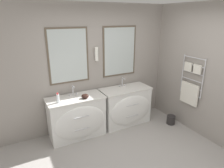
% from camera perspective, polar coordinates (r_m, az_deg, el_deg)
% --- Properties ---
extents(wall_back, '(4.91, 0.15, 2.60)m').
position_cam_1_polar(wall_back, '(4.27, -4.42, 4.92)').
color(wall_back, gray).
rests_on(wall_back, ground_plane).
extents(wall_right, '(0.13, 3.71, 2.60)m').
position_cam_1_polar(wall_right, '(4.46, 21.65, 3.98)').
color(wall_right, gray).
rests_on(wall_right, ground_plane).
extents(vanity_left, '(1.11, 0.58, 0.84)m').
position_cam_1_polar(vanity_left, '(4.09, -9.94, -9.36)').
color(vanity_left, white).
rests_on(vanity_left, ground_plane).
extents(vanity_right, '(1.11, 0.58, 0.84)m').
position_cam_1_polar(vanity_right, '(4.51, 3.95, -6.28)').
color(vanity_right, white).
rests_on(vanity_right, ground_plane).
extents(faucet_left, '(0.17, 0.13, 0.21)m').
position_cam_1_polar(faucet_left, '(4.02, -11.06, -1.86)').
color(faucet_left, silver).
rests_on(faucet_left, vanity_left).
extents(faucet_right, '(0.17, 0.13, 0.21)m').
position_cam_1_polar(faucet_right, '(4.45, 3.04, 0.52)').
color(faucet_right, silver).
rests_on(faucet_right, vanity_right).
extents(toiletry_bottle, '(0.05, 0.05, 0.19)m').
position_cam_1_polar(toiletry_bottle, '(3.75, -15.20, -3.93)').
color(toiletry_bottle, silver).
rests_on(toiletry_bottle, vanity_left).
extents(amenity_bowl, '(0.14, 0.14, 0.09)m').
position_cam_1_polar(amenity_bowl, '(3.87, -7.69, -3.46)').
color(amenity_bowl, black).
rests_on(amenity_bowl, vanity_left).
extents(waste_bin, '(0.19, 0.19, 0.20)m').
position_cam_1_polar(waste_bin, '(4.80, 16.48, -9.70)').
color(waste_bin, '#282626').
rests_on(waste_bin, ground_plane).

